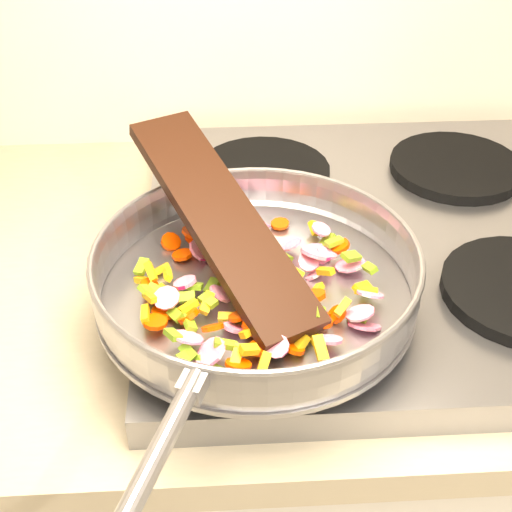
{
  "coord_description": "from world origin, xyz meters",
  "views": [
    {
      "loc": [
        -0.9,
        0.92,
        1.47
      ],
      "look_at": [
        -0.87,
        1.52,
        1.01
      ],
      "focal_mm": 50.0,
      "sensor_mm": 36.0,
      "label": 1
    }
  ],
  "objects": [
    {
      "name": "saute_pan",
      "position": [
        -0.87,
        1.52,
        0.99
      ],
      "size": [
        0.4,
        0.55,
        0.06
      ],
      "rotation": [
        0.0,
        0.0,
        -0.36
      ],
      "color": "#9E9EA5",
      "rests_on": "grate_fl"
    },
    {
      "name": "grate_br",
      "position": [
        -0.56,
        1.81,
        0.95
      ],
      "size": [
        0.19,
        0.19,
        0.02
      ],
      "primitive_type": "cylinder",
      "color": "black",
      "rests_on": "cooktop"
    },
    {
      "name": "cooktop",
      "position": [
        -0.7,
        1.67,
        0.92
      ],
      "size": [
        0.6,
        0.6,
        0.04
      ],
      "primitive_type": "cube",
      "color": "#939399",
      "rests_on": "counter_top"
    },
    {
      "name": "vegetable_heap",
      "position": [
        -0.87,
        1.52,
        0.98
      ],
      "size": [
        0.28,
        0.28,
        0.05
      ],
      "color": "#E11560",
      "rests_on": "saute_pan"
    },
    {
      "name": "wooden_spatula",
      "position": [
        -0.9,
        1.58,
        1.03
      ],
      "size": [
        0.21,
        0.33,
        0.11
      ],
      "primitive_type": "cube",
      "rotation": [
        0.0,
        -0.28,
        2.03
      ],
      "color": "black",
      "rests_on": "saute_pan"
    },
    {
      "name": "grate_bl",
      "position": [
        -0.84,
        1.81,
        0.95
      ],
      "size": [
        0.19,
        0.19,
        0.02
      ],
      "primitive_type": "cylinder",
      "color": "black",
      "rests_on": "cooktop"
    },
    {
      "name": "grate_fl",
      "position": [
        -0.84,
        1.52,
        0.95
      ],
      "size": [
        0.19,
        0.19,
        0.02
      ],
      "primitive_type": "cylinder",
      "color": "black",
      "rests_on": "cooktop"
    }
  ]
}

